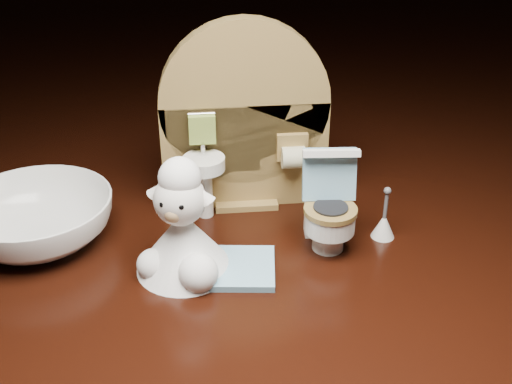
% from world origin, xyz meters
% --- Properties ---
extents(backdrop_panel, '(0.13, 0.05, 0.15)m').
position_xyz_m(backdrop_panel, '(-0.00, 0.06, 0.07)').
color(backdrop_panel, olive).
rests_on(backdrop_panel, ground).
extents(toy_toilet, '(0.04, 0.05, 0.08)m').
position_xyz_m(toy_toilet, '(0.05, -0.00, 0.03)').
color(toy_toilet, white).
rests_on(toy_toilet, ground).
extents(bath_mat, '(0.06, 0.06, 0.00)m').
position_xyz_m(bath_mat, '(-0.02, -0.03, 0.00)').
color(bath_mat, '#79AFCA').
rests_on(bath_mat, ground).
extents(toilet_brush, '(0.02, 0.02, 0.04)m').
position_xyz_m(toilet_brush, '(0.10, 0.00, 0.01)').
color(toilet_brush, white).
rests_on(toilet_brush, ground).
extents(plush_lamb, '(0.07, 0.07, 0.09)m').
position_xyz_m(plush_lamb, '(-0.05, -0.02, 0.03)').
color(plush_lamb, white).
rests_on(plush_lamb, ground).
extents(ceramic_bowl, '(0.15, 0.15, 0.04)m').
position_xyz_m(ceramic_bowl, '(-0.16, 0.02, 0.02)').
color(ceramic_bowl, white).
rests_on(ceramic_bowl, ground).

